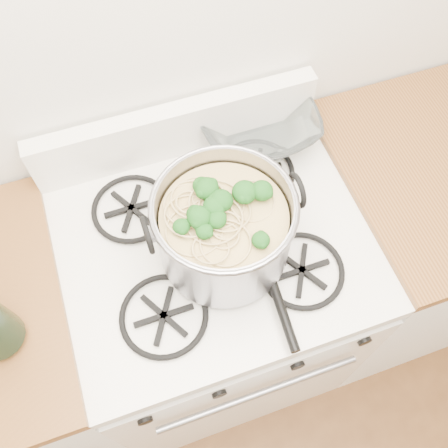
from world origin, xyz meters
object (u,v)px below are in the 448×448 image
at_px(spatula, 261,248).
at_px(glass_bowl, 256,127).
at_px(stock_pot, 224,229).
at_px(gas_range, 217,306).

bearing_deg(spatula, glass_bowl, 74.99).
bearing_deg(stock_pot, glass_bowl, 57.04).
xyz_separation_m(stock_pot, glass_bowl, (0.20, 0.31, -0.08)).
distance_m(stock_pot, glass_bowl, 0.38).
bearing_deg(glass_bowl, gas_range, -127.95).
height_order(stock_pot, glass_bowl, stock_pot).
xyz_separation_m(gas_range, glass_bowl, (0.21, 0.28, 0.50)).
distance_m(spatula, glass_bowl, 0.37).
relative_size(gas_range, spatula, 2.98).
height_order(gas_range, glass_bowl, glass_bowl).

